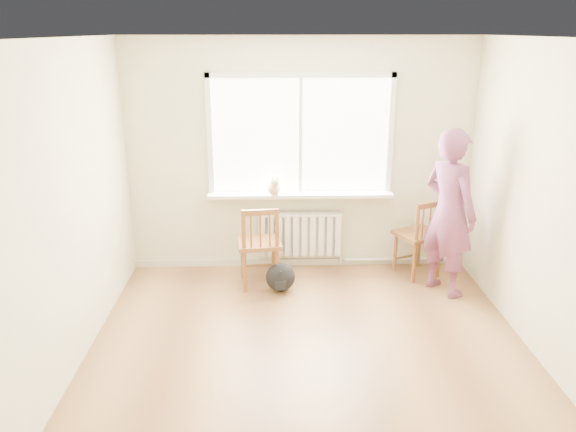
{
  "coord_description": "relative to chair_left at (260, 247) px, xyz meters",
  "views": [
    {
      "loc": [
        -0.31,
        -4.12,
        2.76
      ],
      "look_at": [
        -0.17,
        1.2,
        0.98
      ],
      "focal_mm": 35.0,
      "sensor_mm": 36.0,
      "label": 1
    }
  ],
  "objects": [
    {
      "name": "floor",
      "position": [
        0.47,
        -1.65,
        -0.48
      ],
      "size": [
        4.5,
        4.5,
        0.0
      ],
      "primitive_type": "plane",
      "color": "#A97745",
      "rests_on": "ground"
    },
    {
      "name": "ceiling",
      "position": [
        0.47,
        -1.65,
        2.22
      ],
      "size": [
        4.5,
        4.5,
        0.0
      ],
      "primitive_type": "plane",
      "rotation": [
        3.14,
        0.0,
        0.0
      ],
      "color": "white",
      "rests_on": "back_wall"
    },
    {
      "name": "back_wall",
      "position": [
        0.47,
        0.6,
        0.87
      ],
      "size": [
        4.0,
        0.01,
        2.7
      ],
      "primitive_type": "cube",
      "color": "beige",
      "rests_on": "ground"
    },
    {
      "name": "window",
      "position": [
        0.47,
        0.58,
        1.18
      ],
      "size": [
        2.12,
        0.05,
        1.42
      ],
      "color": "white",
      "rests_on": "back_wall"
    },
    {
      "name": "windowsill",
      "position": [
        0.47,
        0.49,
        0.45
      ],
      "size": [
        2.15,
        0.22,
        0.04
      ],
      "primitive_type": "cube",
      "color": "white",
      "rests_on": "back_wall"
    },
    {
      "name": "radiator",
      "position": [
        0.47,
        0.51,
        -0.04
      ],
      "size": [
        1.0,
        0.12,
        0.55
      ],
      "color": "white",
      "rests_on": "back_wall"
    },
    {
      "name": "heating_pipe",
      "position": [
        1.72,
        0.54,
        -0.4
      ],
      "size": [
        1.4,
        0.04,
        0.04
      ],
      "primitive_type": "cylinder",
      "rotation": [
        0.0,
        1.57,
        0.0
      ],
      "color": "silver",
      "rests_on": "back_wall"
    },
    {
      "name": "baseboard",
      "position": [
        0.47,
        0.59,
        -0.44
      ],
      "size": [
        4.0,
        0.03,
        0.08
      ],
      "primitive_type": "cube",
      "color": "beige",
      "rests_on": "ground"
    },
    {
      "name": "chair_left",
      "position": [
        0.0,
        0.0,
        0.0
      ],
      "size": [
        0.52,
        0.5,
        0.95
      ],
      "rotation": [
        0.0,
        0.0,
        3.26
      ],
      "color": "brown",
      "rests_on": "floor"
    },
    {
      "name": "chair_right",
      "position": [
        1.86,
        0.24,
        -0.01
      ],
      "size": [
        0.61,
        0.6,
        0.94
      ],
      "rotation": [
        0.0,
        0.0,
        3.57
      ],
      "color": "brown",
      "rests_on": "floor"
    },
    {
      "name": "person",
      "position": [
        2.02,
        -0.17,
        0.43
      ],
      "size": [
        0.72,
        0.79,
        1.81
      ],
      "primitive_type": "imported",
      "rotation": [
        0.0,
        0.0,
        2.13
      ],
      "color": "#CB434C",
      "rests_on": "floor"
    },
    {
      "name": "cat",
      "position": [
        0.17,
        0.41,
        0.57
      ],
      "size": [
        0.19,
        0.37,
        0.25
      ],
      "rotation": [
        0.0,
        0.0,
        0.12
      ],
      "color": "beige",
      "rests_on": "windowsill"
    },
    {
      "name": "backpack",
      "position": [
        0.23,
        -0.12,
        -0.32
      ],
      "size": [
        0.35,
        0.28,
        0.32
      ],
      "primitive_type": "ellipsoid",
      "rotation": [
        0.0,
        0.0,
        0.13
      ],
      "color": "black",
      "rests_on": "floor"
    }
  ]
}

